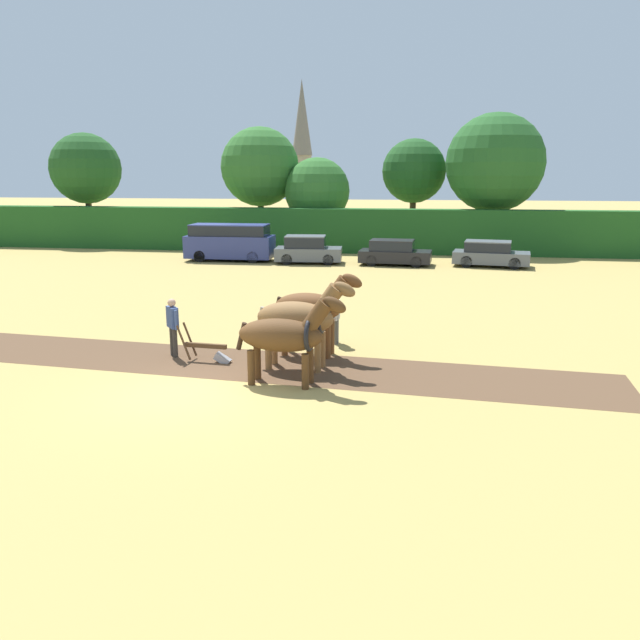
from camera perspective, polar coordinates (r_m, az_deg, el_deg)
name	(u,v)px	position (r m, az deg, el deg)	size (l,w,h in m)	color
ground_plane	(188,392)	(15.14, -12.00, -6.48)	(240.00, 240.00, 0.00)	#A88E4C
plowed_furrow_strip	(171,359)	(17.91, -13.43, -3.47)	(24.00, 2.81, 0.01)	brown
hedgerow	(339,230)	(41.69, 1.73, 8.18)	(58.94, 1.54, 2.87)	#1E511E
tree_far_left	(86,169)	(49.87, -20.64, 12.82)	(5.08, 5.08, 8.03)	#423323
tree_left	(260,167)	(45.57, -5.51, 13.75)	(5.53, 5.53, 8.34)	#423323
tree_center_left	(317,191)	(44.16, -0.26, 11.72)	(4.54, 4.54, 6.22)	#423323
tree_center	(414,171)	(45.91, 8.58, 13.29)	(4.50, 4.50, 7.55)	#423323
tree_center_right	(495,163)	(43.80, 15.71, 13.66)	(6.43, 6.43, 9.01)	#423323
church_spire	(302,145)	(80.22, -1.65, 15.66)	(2.53, 2.53, 16.44)	gray
draft_horse_lead_left	(285,335)	(15.03, -3.20, -1.39)	(2.82, 1.01, 2.32)	#513319
draft_horse_lead_right	(300,318)	(16.24, -1.88, 0.18)	(2.77, 1.07, 2.45)	brown
draft_horse_trail_left	(312,308)	(17.48, -0.73, 1.14)	(2.66, 1.01, 2.46)	brown
plow	(210,351)	(17.34, -10.06, -2.79)	(1.50, 0.49, 1.13)	#4C331E
farmer_at_plow	(173,323)	(17.93, -13.32, -0.28)	(0.47, 0.53, 1.66)	#38332D
farmer_beside_team	(336,314)	(18.80, 1.49, 0.55)	(0.40, 0.63, 1.59)	#4C4C4C
parked_van	(230,242)	(37.86, -8.24, 7.07)	(5.20, 2.07, 2.17)	navy
parked_car_left	(308,250)	(36.41, -1.14, 6.41)	(3.96, 2.16, 1.60)	#565B66
parked_car_center_left	(394,253)	(35.94, 6.81, 6.12)	(4.15, 2.11, 1.43)	black
parked_car_center	(490,254)	(36.33, 15.29, 5.83)	(4.36, 2.43, 1.43)	#565B66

